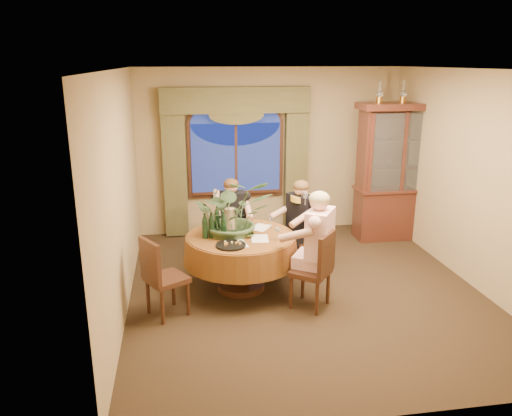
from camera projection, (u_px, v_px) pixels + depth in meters
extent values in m
plane|color=black|center=(304.00, 289.00, 6.57)|extent=(5.00, 5.00, 0.00)
plane|color=#9D885E|center=(270.00, 151.00, 8.54)|extent=(4.50, 0.00, 4.50)
plane|color=#9D885E|center=(474.00, 180.00, 6.51)|extent=(0.00, 5.00, 5.00)
plane|color=white|center=(311.00, 69.00, 5.78)|extent=(5.00, 5.00, 0.00)
cube|color=#494724|center=(175.00, 168.00, 8.25)|extent=(0.38, 0.14, 2.32)
cube|color=#494724|center=(296.00, 165.00, 8.56)|extent=(0.38, 0.14, 2.32)
cylinder|color=maroon|center=(241.00, 262.00, 6.50)|extent=(1.77, 1.77, 0.75)
cube|color=#3E1911|center=(397.00, 172.00, 8.21)|extent=(1.39, 0.55, 2.25)
cube|color=black|center=(310.00, 270.00, 5.99)|extent=(0.59, 0.59, 0.96)
cube|color=black|center=(300.00, 238.00, 7.08)|extent=(0.57, 0.57, 0.96)
cube|color=black|center=(232.00, 231.00, 7.36)|extent=(0.42, 0.42, 0.96)
cube|color=black|center=(167.00, 277.00, 5.80)|extent=(0.58, 0.58, 0.96)
imported|color=#3C5A33|center=(233.00, 186.00, 6.31)|extent=(0.98, 1.09, 0.85)
imported|color=#45522D|center=(248.00, 235.00, 6.31)|extent=(0.15, 0.15, 0.05)
cylinder|color=black|center=(231.00, 245.00, 6.00)|extent=(0.37, 0.37, 0.02)
cylinder|color=black|center=(224.00, 225.00, 6.27)|extent=(0.07, 0.07, 0.33)
cylinder|color=black|center=(217.00, 218.00, 6.53)|extent=(0.07, 0.07, 0.33)
cylinder|color=black|center=(205.00, 226.00, 6.23)|extent=(0.07, 0.07, 0.33)
cylinder|color=black|center=(211.00, 225.00, 6.25)|extent=(0.07, 0.07, 0.33)
cylinder|color=tan|center=(208.00, 222.00, 6.38)|extent=(0.07, 0.07, 0.33)
cube|color=white|center=(260.00, 239.00, 6.24)|extent=(0.24, 0.32, 0.00)
cube|color=white|center=(261.00, 227.00, 6.66)|extent=(0.34, 0.37, 0.00)
cube|color=white|center=(238.00, 244.00, 6.07)|extent=(0.25, 0.33, 0.00)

